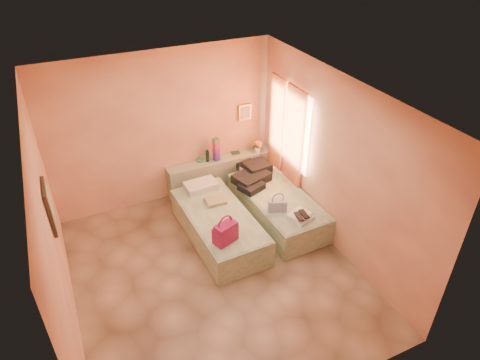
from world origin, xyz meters
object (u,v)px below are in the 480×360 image
at_px(magenta_handbag, 225,232).
at_px(bed_right, 277,207).
at_px(water_bottle, 207,156).
at_px(headboard_ledge, 220,174).
at_px(bed_left, 219,226).
at_px(flower_vase, 258,145).
at_px(blue_handbag, 277,205).
at_px(green_book, 236,153).
at_px(towel_stack, 301,216).

bearing_deg(magenta_handbag, bed_right, 10.22).
bearing_deg(bed_right, water_bottle, 117.81).
bearing_deg(headboard_ledge, bed_right, -68.27).
bearing_deg(bed_left, water_bottle, 73.48).
relative_size(water_bottle, flower_vase, 0.79).
relative_size(bed_left, blue_handbag, 6.72).
distance_m(bed_right, flower_vase, 1.40).
relative_size(headboard_ledge, flower_vase, 7.11).
distance_m(water_bottle, green_book, 0.61).
distance_m(flower_vase, blue_handbag, 1.71).
distance_m(water_bottle, blue_handbag, 1.80).
xyz_separation_m(water_bottle, blue_handbag, (0.55, -1.71, -0.17)).
xyz_separation_m(headboard_ledge, towel_stack, (0.54, -2.05, 0.23)).
bearing_deg(headboard_ledge, green_book, 10.37).
relative_size(flower_vase, blue_handbag, 0.97).
xyz_separation_m(bed_right, magenta_handbag, (-1.28, -0.71, 0.42)).
relative_size(magenta_handbag, towel_stack, 1.02).
bearing_deg(headboard_ledge, towel_stack, -75.34).
bearing_deg(headboard_ledge, flower_vase, -4.12).
relative_size(green_book, towel_stack, 0.45).
xyz_separation_m(headboard_ledge, water_bottle, (-0.24, 0.02, 0.44)).
bearing_deg(headboard_ledge, blue_handbag, -79.74).
bearing_deg(bed_right, headboard_ledge, 109.78).
height_order(bed_left, magenta_handbag, magenta_handbag).
bearing_deg(magenta_handbag, towel_stack, -19.64).
distance_m(bed_left, magenta_handbag, 0.79).
relative_size(bed_left, water_bottle, 8.79).
height_order(bed_right, magenta_handbag, magenta_handbag).
height_order(headboard_ledge, water_bottle, water_bottle).
bearing_deg(towel_stack, bed_right, 90.84).
bearing_deg(green_book, bed_right, -76.36).
relative_size(bed_right, flower_vase, 6.93).
bearing_deg(bed_left, bed_right, 0.91).
distance_m(flower_vase, towel_stack, 2.02).
xyz_separation_m(magenta_handbag, blue_handbag, (1.06, 0.34, -0.07)).
bearing_deg(magenta_handbag, blue_handbag, -0.99).
xyz_separation_m(flower_vase, towel_stack, (-0.23, -1.99, -0.24)).
bearing_deg(headboard_ledge, magenta_handbag, -110.53).
bearing_deg(towel_stack, magenta_handbag, 179.03).
bearing_deg(headboard_ledge, water_bottle, 175.16).
bearing_deg(water_bottle, flower_vase, -4.29).
xyz_separation_m(headboard_ledge, flower_vase, (0.77, -0.06, 0.47)).
xyz_separation_m(blue_handbag, towel_stack, (0.23, -0.36, -0.05)).
bearing_deg(flower_vase, magenta_handbag, -127.71).
distance_m(green_book, towel_stack, 2.12).
height_order(bed_right, flower_vase, flower_vase).
height_order(flower_vase, magenta_handbag, flower_vase).
distance_m(headboard_ledge, flower_vase, 0.90).
height_order(magenta_handbag, blue_handbag, magenta_handbag).
distance_m(bed_left, water_bottle, 1.53).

